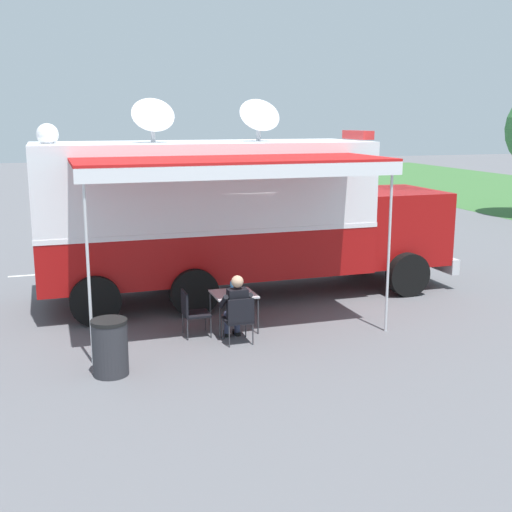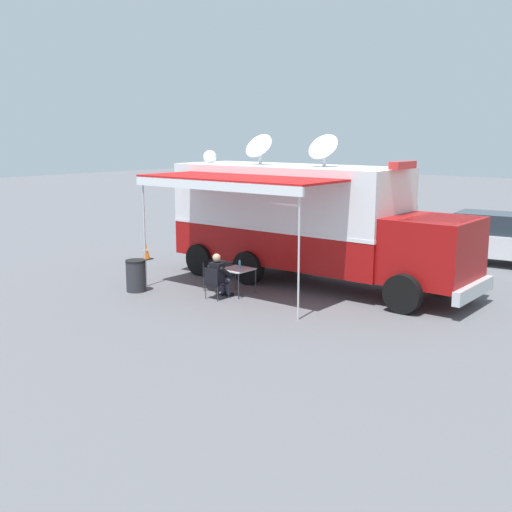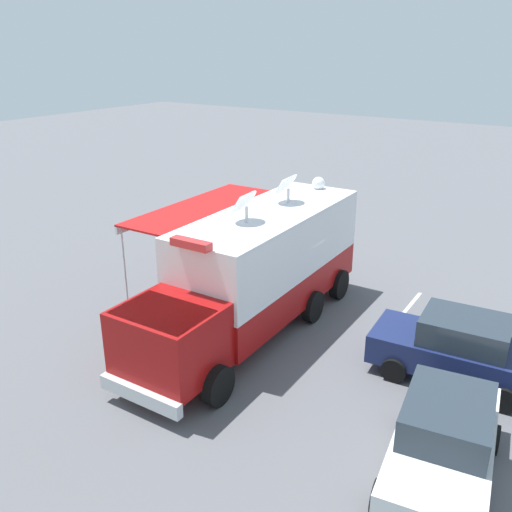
% 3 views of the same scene
% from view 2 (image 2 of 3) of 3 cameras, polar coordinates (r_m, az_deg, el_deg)
% --- Properties ---
extents(ground_plane, '(100.00, 100.00, 0.00)m').
position_cam_2_polar(ground_plane, '(19.47, 2.87, -2.11)').
color(ground_plane, '#5B5B60').
extents(lot_stripe, '(0.21, 4.80, 0.01)m').
position_cam_2_polar(lot_stripe, '(23.40, 3.96, 0.12)').
color(lot_stripe, silver).
rests_on(lot_stripe, ground).
extents(command_truck, '(4.99, 9.53, 4.53)m').
position_cam_2_polar(command_truck, '(18.67, 4.73, 3.38)').
color(command_truck, '#9E0F0F').
rests_on(command_truck, ground).
extents(folding_table, '(0.81, 0.81, 0.73)m').
position_cam_2_polar(folding_table, '(17.50, -1.75, -1.35)').
color(folding_table, silver).
rests_on(folding_table, ground).
extents(water_bottle, '(0.07, 0.07, 0.22)m').
position_cam_2_polar(water_bottle, '(17.55, -1.49, -0.77)').
color(water_bottle, '#4C99D8').
rests_on(water_bottle, folding_table).
extents(folding_chair_at_table, '(0.49, 0.49, 0.87)m').
position_cam_2_polar(folding_chair_at_table, '(17.03, -3.81, -2.26)').
color(folding_chair_at_table, black).
rests_on(folding_chair_at_table, ground).
extents(folding_chair_beside_table, '(0.49, 0.49, 0.87)m').
position_cam_2_polar(folding_chair_beside_table, '(18.01, -4.02, -1.53)').
color(folding_chair_beside_table, black).
rests_on(folding_chair_beside_table, ground).
extents(seated_responder, '(0.67, 0.56, 1.25)m').
position_cam_2_polar(seated_responder, '(17.13, -3.39, -1.70)').
color(seated_responder, black).
rests_on(seated_responder, ground).
extents(trash_bin, '(0.57, 0.57, 0.91)m').
position_cam_2_polar(trash_bin, '(18.19, -10.86, -1.76)').
color(trash_bin, '#2D2D33').
rests_on(trash_bin, ground).
extents(traffic_cone, '(0.36, 0.36, 0.58)m').
position_cam_2_polar(traffic_cone, '(22.80, -9.96, 0.40)').
color(traffic_cone, black).
rests_on(traffic_cone, ground).
extents(car_behind_truck, '(2.44, 4.41, 1.76)m').
position_cam_2_polar(car_behind_truck, '(23.16, 20.63, 1.53)').
color(car_behind_truck, silver).
rests_on(car_behind_truck, ground).
extents(car_far_corner, '(4.32, 2.25, 1.76)m').
position_cam_2_polar(car_far_corner, '(24.01, 11.60, 2.33)').
color(car_far_corner, navy).
rests_on(car_far_corner, ground).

